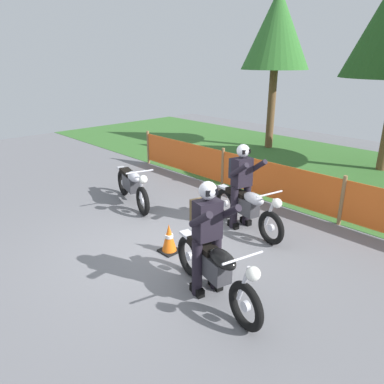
{
  "coord_description": "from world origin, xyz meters",
  "views": [
    {
      "loc": [
        4.45,
        -3.64,
        3.21
      ],
      "look_at": [
        -0.1,
        0.68,
        0.9
      ],
      "focal_mm": 34.02,
      "sensor_mm": 36.0,
      "label": 1
    }
  ],
  "objects": [
    {
      "name": "rider_third",
      "position": [
        1.3,
        -0.37,
        0.95
      ],
      "size": [
        0.75,
        0.64,
        1.69
      ],
      "rotation": [
        0.0,
        0.0,
        -0.23
      ],
      "color": "black",
      "rests_on": "ground"
    },
    {
      "name": "motorcycle_trailing",
      "position": [
        -2.22,
        0.79,
        0.47
      ],
      "size": [
        2.0,
        0.81,
        0.97
      ],
      "rotation": [
        0.0,
        0.0,
        -0.28
      ],
      "color": "black",
      "rests_on": "ground"
    },
    {
      "name": "ground",
      "position": [
        0.0,
        0.0,
        -0.01
      ],
      "size": [
        24.0,
        24.0,
        0.02
      ],
      "primitive_type": "cube",
      "color": "slate"
    },
    {
      "name": "barrier_fence",
      "position": [
        0.0,
        3.22,
        0.54
      ],
      "size": [
        9.7,
        0.08,
        1.05
      ],
      "color": "olive",
      "rests_on": "ground"
    },
    {
      "name": "traffic_cone",
      "position": [
        0.06,
        -0.03,
        0.26
      ],
      "size": [
        0.32,
        0.32,
        0.53
      ],
      "color": "black",
      "rests_on": "ground"
    },
    {
      "name": "motorcycle_third",
      "position": [
        1.52,
        -0.42,
        0.47
      ],
      "size": [
        2.02,
        0.75,
        0.97
      ],
      "rotation": [
        0.0,
        0.0,
        -0.23
      ],
      "color": "black",
      "rests_on": "ground"
    },
    {
      "name": "grass_verge",
      "position": [
        0.0,
        6.69,
        0.01
      ],
      "size": [
        24.0,
        6.95,
        0.01
      ],
      "primitive_type": "cube",
      "color": "#386B2D",
      "rests_on": "ground"
    },
    {
      "name": "tree_leftmost",
      "position": [
        -3.46,
        7.92,
        4.12
      ],
      "size": [
        2.38,
        2.38,
        5.48
      ],
      "color": "brown",
      "rests_on": "ground"
    },
    {
      "name": "motorcycle_lead",
      "position": [
        0.44,
        1.66,
        0.46
      ],
      "size": [
        2.0,
        0.72,
        0.96
      ],
      "rotation": [
        0.0,
        0.0,
        -0.21
      ],
      "color": "black",
      "rests_on": "ground"
    },
    {
      "name": "rider_lead",
      "position": [
        0.23,
        1.7,
        0.95
      ],
      "size": [
        0.74,
        0.63,
        1.69
      ],
      "rotation": [
        0.0,
        0.0,
        -0.21
      ],
      "color": "black",
      "rests_on": "ground"
    }
  ]
}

